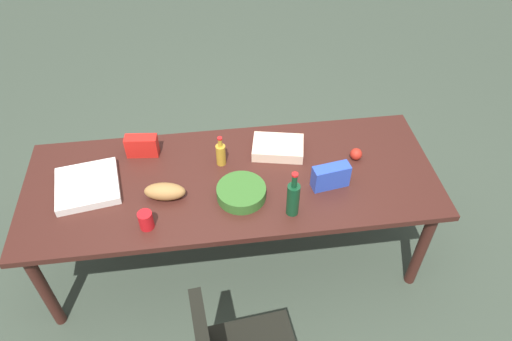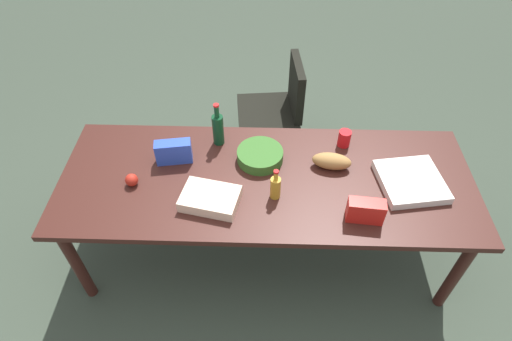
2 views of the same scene
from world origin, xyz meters
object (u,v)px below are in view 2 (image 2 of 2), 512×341
conference_table (266,186)px  red_solo_cup (344,138)px  office_chair (274,122)px  apple_red (132,180)px  chip_bag_red (366,211)px  salad_bowl (260,156)px  sheet_cake (210,199)px  wine_bottle (218,128)px  pizza_box (411,181)px  bread_loaf (332,161)px  dressing_bottle (275,187)px  chip_bag_blue (174,152)px

conference_table → red_solo_cup: (-0.50, -0.31, 0.13)m
office_chair → apple_red: 1.46m
chip_bag_red → salad_bowl: chip_bag_red is taller
chip_bag_red → salad_bowl: bearing=-37.6°
sheet_cake → salad_bowl: bearing=-127.4°
conference_table → wine_bottle: size_ratio=8.15×
pizza_box → bread_loaf: bread_loaf is taller
conference_table → dressing_bottle: dressing_bottle is taller
dressing_bottle → red_solo_cup: bearing=-134.4°
office_chair → chip_bag_blue: size_ratio=4.14×
red_solo_cup → bread_loaf: size_ratio=0.46×
apple_red → wine_bottle: 0.62m
chip_bag_blue → dressing_bottle: bearing=156.3°
chip_bag_red → wine_bottle: size_ratio=0.65×
salad_bowl → office_chair: bearing=-96.4°
sheet_cake → dressing_bottle: dressing_bottle is taller
bread_loaf → wine_bottle: bearing=-16.2°
chip_bag_red → apple_red: chip_bag_red is taller
wine_bottle → salad_bowl: 0.32m
wine_bottle → chip_bag_blue: (0.26, 0.18, -0.04)m
pizza_box → bread_loaf: 0.48m
red_solo_cup → sheet_cake: 0.96m
wine_bottle → chip_bag_blue: size_ratio=1.39×
conference_table → bread_loaf: bearing=-164.8°
wine_bottle → salad_bowl: bearing=150.3°
salad_bowl → red_solo_cup: bearing=-163.9°
conference_table → sheet_cake: sheet_cake is taller
red_solo_cup → pizza_box: red_solo_cup is taller
sheet_cake → pizza_box: sheet_cake is taller
conference_table → wine_bottle: wine_bottle is taller
conference_table → pizza_box: 0.86m
red_solo_cup → salad_bowl: bearing=16.1°
pizza_box → sheet_cake: bearing=-0.5°
sheet_cake → wine_bottle: (-0.00, -0.51, 0.08)m
chip_bag_red → conference_table: bearing=-28.3°
pizza_box → apple_red: (1.65, 0.05, 0.01)m
apple_red → dressing_bottle: (-0.85, 0.07, 0.04)m
chip_bag_red → salad_bowl: size_ratio=0.69×
pizza_box → salad_bowl: bearing=-20.5°
sheet_cake → dressing_bottle: size_ratio=1.52×
red_solo_cup → apple_red: red_solo_cup is taller
bread_loaf → dressing_bottle: 0.43m
conference_table → pizza_box: bearing=178.4°
chip_bag_blue → chip_bag_red: bearing=159.1°
sheet_cake → conference_table: bearing=-147.8°
dressing_bottle → sheet_cake: bearing=9.2°
office_chair → salad_bowl: size_ratio=3.16×
wine_bottle → dressing_bottle: wine_bottle is taller
red_solo_cup → wine_bottle: (0.81, 0.00, 0.06)m
red_solo_cup → wine_bottle: wine_bottle is taller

